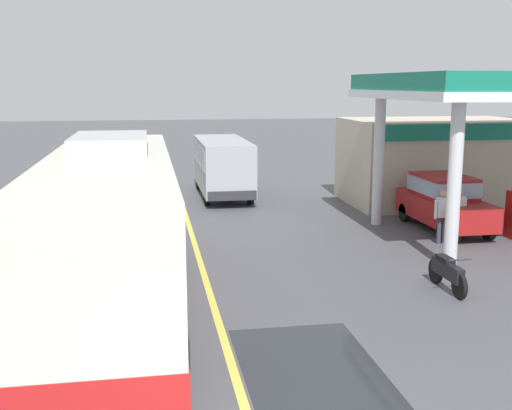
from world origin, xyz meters
TOP-DOWN VIEW (x-y plane):
  - ground at (0.00, 20.00)m, footprint 120.00×120.00m
  - lane_divider_stripe at (0.00, 15.00)m, footprint 0.16×50.00m
  - wet_puddle_patch at (1.31, 2.56)m, footprint 2.36×5.60m
  - coach_bus_main at (-2.13, 6.96)m, footprint 2.60×11.04m
  - gas_station_roadside at (10.14, 15.48)m, footprint 9.10×11.95m
  - car_at_pump at (8.33, 12.82)m, footprint 1.70×4.20m
  - minibus_opposing_lane at (1.84, 20.43)m, footprint 2.04×6.13m
  - motorcycle_parked_forecourt at (5.54, 6.94)m, footprint 0.55×1.80m
  - pedestrian_near_pump at (8.02, 11.27)m, footprint 0.55×0.22m
  - pedestrian_by_shop at (7.44, 11.10)m, footprint 0.55×0.22m

SIDE VIEW (x-z plane):
  - ground at x=0.00m, z-range 0.00..0.00m
  - wet_puddle_patch at x=1.31m, z-range 0.00..0.01m
  - lane_divider_stripe at x=0.00m, z-range 0.00..0.01m
  - motorcycle_parked_forecourt at x=5.54m, z-range -0.02..0.90m
  - pedestrian_near_pump at x=8.02m, z-range 0.10..1.76m
  - pedestrian_by_shop at x=7.44m, z-range 0.10..1.76m
  - car_at_pump at x=8.33m, z-range 0.10..1.92m
  - minibus_opposing_lane at x=1.84m, z-range 0.25..2.69m
  - coach_bus_main at x=-2.13m, z-range -0.12..3.56m
  - gas_station_roadside at x=10.14m, z-range 0.08..5.18m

